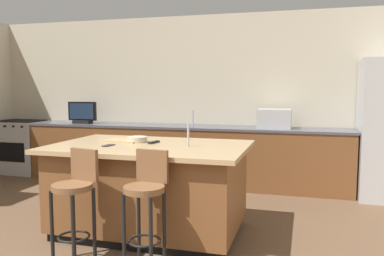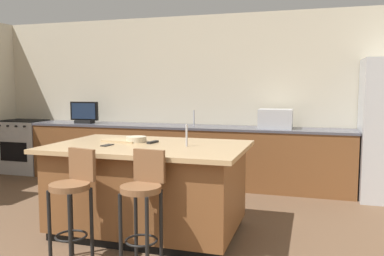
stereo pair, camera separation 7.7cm
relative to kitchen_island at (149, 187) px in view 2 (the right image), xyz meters
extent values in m
cube|color=beige|center=(-0.28, 2.49, 0.86)|extent=(7.42, 0.12, 2.66)
cube|color=brown|center=(-0.32, 2.11, -0.03)|extent=(5.11, 0.60, 0.88)
cube|color=#4C4C56|center=(-0.32, 2.11, 0.43)|extent=(5.14, 0.62, 0.04)
cube|color=black|center=(0.00, 0.00, -0.43)|extent=(1.77, 1.07, 0.09)
cube|color=brown|center=(0.00, 0.00, 0.01)|extent=(1.85, 1.15, 0.79)
cube|color=tan|center=(0.00, 0.00, 0.43)|extent=(2.01, 1.31, 0.04)
cube|color=#B7BABF|center=(-3.29, 2.11, -0.01)|extent=(0.78, 0.60, 0.92)
cube|color=black|center=(-3.29, 1.81, -0.06)|extent=(0.55, 0.01, 0.33)
cube|color=black|center=(-3.29, 2.11, 0.46)|extent=(0.70, 0.50, 0.02)
cylinder|color=black|center=(-3.38, 1.80, 0.39)|extent=(0.04, 0.03, 0.04)
cylinder|color=black|center=(-3.21, 1.80, 0.39)|extent=(0.04, 0.03, 0.04)
cylinder|color=black|center=(-3.03, 1.80, 0.39)|extent=(0.04, 0.03, 0.04)
cube|color=#B7BABF|center=(1.11, 2.11, 0.59)|extent=(0.48, 0.36, 0.28)
cube|color=black|center=(-2.04, 2.06, 0.47)|extent=(0.30, 0.16, 0.05)
cube|color=black|center=(-2.04, 2.06, 0.65)|extent=(0.50, 0.05, 0.31)
cube|color=#1E2D47|center=(-2.04, 2.03, 0.65)|extent=(0.44, 0.01, 0.26)
cylinder|color=#B2B2B7|center=(-0.16, 2.21, 0.57)|extent=(0.02, 0.02, 0.24)
cylinder|color=#B2B2B7|center=(0.42, 0.00, 0.56)|extent=(0.02, 0.02, 0.22)
cylinder|color=brown|center=(-0.34, -0.91, 0.21)|extent=(0.34, 0.34, 0.05)
cube|color=brown|center=(-0.30, -0.77, 0.37)|extent=(0.29, 0.10, 0.28)
cylinder|color=black|center=(-0.48, -1.01, -0.14)|extent=(0.03, 0.03, 0.66)
cylinder|color=black|center=(-0.25, -1.06, -0.14)|extent=(0.03, 0.03, 0.66)
cylinder|color=black|center=(-0.43, -0.77, -0.14)|extent=(0.03, 0.03, 0.66)
cylinder|color=black|center=(-0.19, -0.82, -0.14)|extent=(0.03, 0.03, 0.66)
torus|color=black|center=(-0.34, -0.91, -0.23)|extent=(0.28, 0.28, 0.02)
cylinder|color=brown|center=(0.29, -0.84, 0.22)|extent=(0.34, 0.34, 0.05)
cube|color=brown|center=(0.30, -0.69, 0.38)|extent=(0.29, 0.06, 0.28)
cylinder|color=black|center=(0.15, -0.95, -0.14)|extent=(0.03, 0.03, 0.67)
cylinder|color=black|center=(0.40, -0.97, -0.14)|extent=(0.03, 0.03, 0.67)
cylinder|color=black|center=(0.18, -0.71, -0.14)|extent=(0.03, 0.03, 0.67)
cylinder|color=black|center=(0.42, -0.73, -0.14)|extent=(0.03, 0.03, 0.67)
torus|color=black|center=(0.29, -0.84, -0.22)|extent=(0.28, 0.28, 0.02)
cylinder|color=beige|center=(-0.20, 0.14, 0.48)|extent=(0.22, 0.22, 0.06)
cube|color=black|center=(-0.38, -0.18, 0.46)|extent=(0.08, 0.16, 0.01)
cube|color=black|center=(0.00, 0.12, 0.46)|extent=(0.08, 0.18, 0.02)
cube|color=tan|center=(-0.38, 0.16, 0.46)|extent=(0.42, 0.29, 0.02)
camera|label=1|loc=(1.54, -3.79, 1.05)|focal=37.15mm
camera|label=2|loc=(1.61, -3.77, 1.05)|focal=37.15mm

